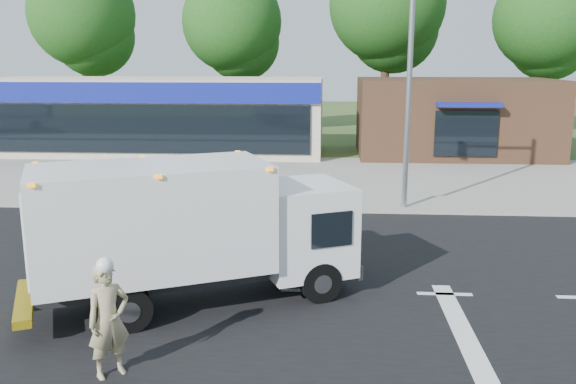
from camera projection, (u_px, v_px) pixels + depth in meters
name	position (u px, v px, depth m)	size (l,w,h in m)	color
ground	(308.00, 291.00, 13.57)	(120.00, 120.00, 0.00)	#385123
road_asphalt	(308.00, 291.00, 13.56)	(60.00, 14.00, 0.02)	black
sidewalk	(316.00, 203.00, 21.54)	(60.00, 2.40, 0.12)	gray
parking_apron	(319.00, 174.00, 27.20)	(60.00, 9.00, 0.02)	gray
lane_markings	(373.00, 317.00, 12.16)	(55.20, 7.00, 0.01)	silver
ems_box_truck	(190.00, 224.00, 12.52)	(7.10, 4.76, 3.03)	black
emergency_worker	(108.00, 319.00, 9.78)	(0.83, 0.81, 2.03)	tan
retail_strip_mall	(156.00, 115.00, 33.13)	(18.00, 6.20, 4.00)	#BFB59F
brown_storefront	(454.00, 117.00, 32.13)	(10.00, 6.70, 4.00)	#382316
traffic_signal_pole	(390.00, 63.00, 19.75)	(3.51, 0.25, 8.00)	gray
background_trees	(311.00, 21.00, 39.46)	(36.77, 7.39, 12.10)	#332114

